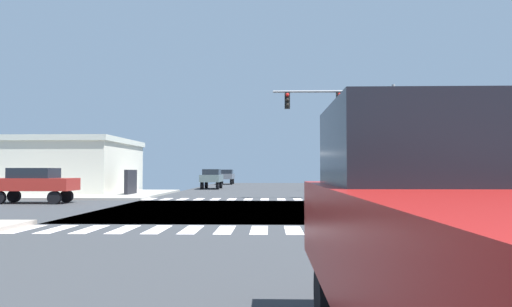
{
  "coord_description": "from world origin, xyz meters",
  "views": [
    {
      "loc": [
        0.56,
        -20.94,
        1.73
      ],
      "look_at": [
        -0.3,
        8.08,
        2.81
      ],
      "focal_mm": 32.62,
      "sensor_mm": 36.0,
      "label": 1
    }
  ],
  "objects": [
    {
      "name": "ground",
      "position": [
        0.0,
        0.0,
        -0.03
      ],
      "size": [
        90.0,
        90.0,
        0.05
      ],
      "color": "#303235"
    },
    {
      "name": "sidewalk_corner_ne",
      "position": [
        13.0,
        12.0,
        0.07
      ],
      "size": [
        12.0,
        12.0,
        0.14
      ],
      "color": "gray",
      "rests_on": "ground"
    },
    {
      "name": "sidewalk_corner_nw",
      "position": [
        -13.0,
        12.0,
        0.07
      ],
      "size": [
        12.0,
        12.0,
        0.14
      ],
      "color": "gray",
      "rests_on": "ground"
    },
    {
      "name": "crosswalk_near",
      "position": [
        -0.25,
        -7.3,
        0.0
      ],
      "size": [
        13.5,
        2.0,
        0.01
      ],
      "color": "white",
      "rests_on": "ground"
    },
    {
      "name": "crosswalk_far",
      "position": [
        -0.25,
        7.3,
        0.0
      ],
      "size": [
        13.5,
        2.0,
        0.01
      ],
      "color": "white",
      "rests_on": "ground"
    },
    {
      "name": "traffic_signal_mast",
      "position": [
        5.29,
        7.45,
        5.19
      ],
      "size": [
        7.45,
        0.55,
        6.99
      ],
      "color": "gray",
      "rests_on": "ground"
    },
    {
      "name": "street_lamp",
      "position": [
        7.59,
        18.23,
        4.85
      ],
      "size": [
        1.78,
        0.32,
        8.11
      ],
      "color": "gray",
      "rests_on": "ground"
    },
    {
      "name": "bank_building",
      "position": [
        -16.17,
        14.47,
        2.1
      ],
      "size": [
        13.13,
        9.74,
        4.18
      ],
      "color": "beige",
      "rests_on": "ground"
    },
    {
      "name": "sedan_nearside_1",
      "position": [
        9.83,
        3.5,
        1.12
      ],
      "size": [
        4.3,
        1.8,
        1.88
      ],
      "rotation": [
        0.0,
        0.0,
        4.71
      ],
      "color": "black",
      "rests_on": "ground"
    },
    {
      "name": "sedan_farside_2",
      "position": [
        -12.03,
        3.5,
        1.12
      ],
      "size": [
        4.3,
        1.8,
        1.88
      ],
      "rotation": [
        0.0,
        0.0,
        4.71
      ],
      "color": "black",
      "rests_on": "ground"
    },
    {
      "name": "pickup_queued_1",
      "position": [
        2.0,
        -17.38,
        1.29
      ],
      "size": [
        2.0,
        5.1,
        2.35
      ],
      "color": "black",
      "rests_on": "ground"
    },
    {
      "name": "sedan_trailing_4",
      "position": [
        -5.0,
        23.42,
        1.12
      ],
      "size": [
        1.8,
        4.3,
        1.88
      ],
      "rotation": [
        0.0,
        0.0,
        3.14
      ],
      "color": "black",
      "rests_on": "ground"
    },
    {
      "name": "sedan_middle_5",
      "position": [
        -5.0,
        38.52,
        1.12
      ],
      "size": [
        1.8,
        4.3,
        1.88
      ],
      "rotation": [
        0.0,
        0.0,
        3.14
      ],
      "color": "black",
      "rests_on": "ground"
    }
  ]
}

